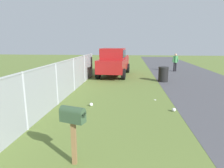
{
  "coord_description": "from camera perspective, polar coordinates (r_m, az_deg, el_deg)",
  "views": [
    {
      "loc": [
        0.48,
        0.25,
        2.48
      ],
      "look_at": [
        6.65,
        0.86,
        1.15
      ],
      "focal_mm": 30.91,
      "sensor_mm": 36.0,
      "label": 1
    }
  ],
  "objects": [
    {
      "name": "trash_bin",
      "position": [
        12.92,
        14.92,
        2.81
      ],
      "size": [
        0.65,
        0.65,
        0.96
      ],
      "color": "black",
      "rests_on": "ground"
    },
    {
      "name": "fence_section",
      "position": [
        8.05,
        -16.07,
        0.48
      ],
      "size": [
        14.3,
        0.07,
        1.71
      ],
      "color": "#9EA3A8",
      "rests_on": "ground"
    },
    {
      "name": "pickup_truck",
      "position": [
        14.66,
        0.57,
        6.71
      ],
      "size": [
        4.98,
        2.34,
        2.09
      ],
      "rotation": [
        0.0,
        0.0,
        3.07
      ],
      "color": "maroon",
      "rests_on": "ground"
    },
    {
      "name": "mailbox",
      "position": [
        3.98,
        -11.51,
        -10.0
      ],
      "size": [
        0.34,
        0.54,
        1.25
      ],
      "rotation": [
        0.0,
        0.0,
        -0.29
      ],
      "color": "brown",
      "rests_on": "ground"
    },
    {
      "name": "litter_bag_midfield_a",
      "position": [
        7.76,
        -6.17,
        -6.06
      ],
      "size": [
        0.14,
        0.14,
        0.14
      ],
      "primitive_type": "sphere",
      "color": "silver",
      "rests_on": "ground"
    },
    {
      "name": "litter_bag_midfield_b",
      "position": [
        7.5,
        17.83,
        -7.27
      ],
      "size": [
        0.14,
        0.14,
        0.14
      ],
      "primitive_type": "sphere",
      "color": "silver",
      "rests_on": "ground"
    },
    {
      "name": "litter_wrapper_far_scatter",
      "position": [
        8.78,
        12.68,
        -4.59
      ],
      "size": [
        0.13,
        0.11,
        0.01
      ],
      "primitive_type": "cube",
      "rotation": [
        0.0,
        0.0,
        3.35
      ],
      "color": "silver",
      "rests_on": "ground"
    },
    {
      "name": "pedestrian",
      "position": [
        17.84,
        18.23,
        6.41
      ],
      "size": [
        0.3,
        0.56,
        1.56
      ],
      "rotation": [
        0.0,
        0.0,
        0.2
      ],
      "color": "black",
      "rests_on": "ground"
    }
  ]
}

